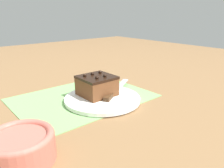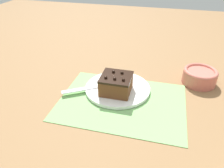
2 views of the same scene
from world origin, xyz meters
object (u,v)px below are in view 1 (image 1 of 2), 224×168
(small_bowl, at_px, (21,146))
(cake_plate, at_px, (102,99))
(chocolate_cake, at_px, (97,85))
(serving_knife, at_px, (114,92))

(small_bowl, bearing_deg, cake_plate, 23.86)
(cake_plate, xyz_separation_m, chocolate_cake, (-0.00, 0.03, 0.04))
(cake_plate, height_order, serving_knife, serving_knife)
(serving_knife, xyz_separation_m, small_bowl, (-0.37, -0.14, 0.01))
(cake_plate, xyz_separation_m, serving_knife, (0.05, 0.00, 0.01))
(chocolate_cake, xyz_separation_m, serving_knife, (0.05, -0.03, -0.03))
(cake_plate, height_order, small_bowl, small_bowl)
(small_bowl, bearing_deg, serving_knife, 21.09)
(cake_plate, bearing_deg, small_bowl, -156.14)
(cake_plate, relative_size, serving_knife, 1.13)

